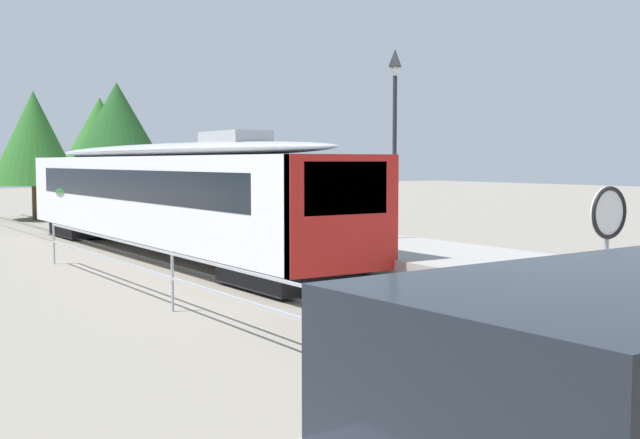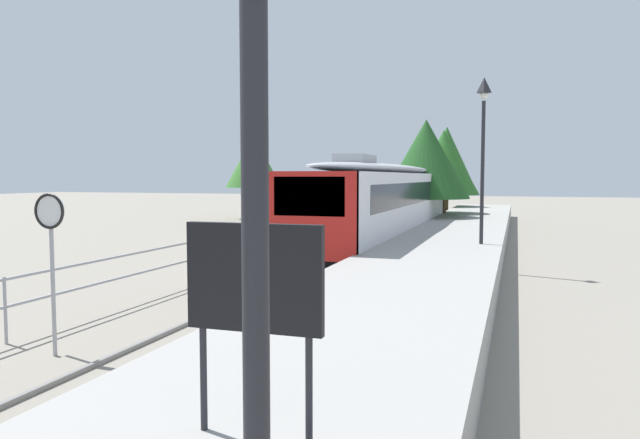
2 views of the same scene
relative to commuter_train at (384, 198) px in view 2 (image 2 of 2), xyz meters
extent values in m
plane|color=gray|center=(-3.00, -7.51, -2.15)|extent=(160.00, 160.00, 0.00)
cube|color=gray|center=(0.00, -7.51, -2.12)|extent=(3.20, 60.00, 0.06)
cube|color=slate|center=(-0.72, -7.51, -2.05)|extent=(0.08, 60.00, 0.08)
cube|color=slate|center=(0.72, -7.51, -2.05)|extent=(0.08, 60.00, 0.08)
cube|color=silver|center=(0.00, 0.11, -0.18)|extent=(2.80, 20.26, 2.55)
cube|color=red|center=(0.00, -9.92, -0.18)|extent=(2.80, 0.24, 2.55)
cube|color=black|center=(0.00, -10.00, 0.38)|extent=(2.13, 0.08, 1.12)
cube|color=black|center=(0.00, 0.11, 0.22)|extent=(2.82, 17.02, 0.92)
ellipsoid|color=#9EA0A5|center=(0.00, 0.11, 1.27)|extent=(2.69, 19.45, 0.44)
cube|color=#9EA0A5|center=(0.00, -4.96, 1.55)|extent=(1.10, 2.20, 0.36)
cube|color=#EAE5C6|center=(0.00, -9.99, -1.18)|extent=(1.00, 0.10, 0.20)
cube|color=black|center=(0.00, -7.62, -1.73)|extent=(2.24, 3.20, 0.55)
cube|color=black|center=(0.00, 7.83, -1.73)|extent=(2.24, 3.20, 0.55)
cube|color=#999691|center=(3.25, -7.51, -1.70)|extent=(3.90, 60.00, 0.90)
cylinder|color=#232328|center=(4.53, -23.63, 1.05)|extent=(0.12, 0.12, 4.60)
cylinder|color=#232328|center=(4.53, -6.03, 1.05)|extent=(0.12, 0.12, 4.60)
pyramid|color=#232328|center=(4.53, -6.03, 3.85)|extent=(0.34, 0.34, 0.50)
sphere|color=silver|center=(4.53, -6.03, 3.53)|extent=(0.24, 0.24, 0.24)
cylinder|color=#232328|center=(3.07, -21.53, -0.80)|extent=(0.06, 0.06, 0.90)
cylinder|color=#232328|center=(4.03, -21.53, -0.80)|extent=(0.06, 0.06, 0.90)
cube|color=black|center=(3.55, -21.53, 0.10)|extent=(1.20, 0.08, 0.90)
cylinder|color=#9EA0A5|center=(-1.90, -17.83, -1.05)|extent=(0.07, 0.07, 2.20)
cylinder|color=white|center=(-1.90, -17.85, 0.35)|extent=(0.60, 0.03, 0.60)
torus|color=black|center=(-1.90, -17.86, 0.35)|extent=(0.61, 0.05, 0.61)
cube|color=#9EA0A5|center=(-3.30, -17.51, -0.95)|extent=(0.05, 36.00, 0.05)
cube|color=#9EA0A5|center=(-3.30, -17.51, -1.46)|extent=(0.05, 36.00, 0.05)
cylinder|color=#9EA0A5|center=(-3.30, -17.51, -1.52)|extent=(0.06, 0.06, 1.25)
cylinder|color=#9EA0A5|center=(-3.30, -8.51, -1.52)|extent=(0.06, 0.06, 1.25)
cylinder|color=#9EA0A5|center=(-3.30, 0.49, -1.52)|extent=(0.06, 0.06, 1.25)
cylinder|color=brown|center=(0.87, 6.68, -1.19)|extent=(0.36, 0.36, 1.91)
cone|color=#1E4C1E|center=(0.87, 6.68, 1.90)|extent=(4.77, 4.77, 4.27)
cylinder|color=brown|center=(-12.73, 14.08, -1.00)|extent=(0.36, 0.36, 2.31)
cone|color=#38702D|center=(-12.73, 14.08, 2.05)|extent=(4.13, 4.13, 3.78)
cylinder|color=brown|center=(1.39, 10.39, -1.14)|extent=(0.36, 0.36, 2.01)
cone|color=#286023|center=(1.39, 10.39, 1.79)|extent=(4.26, 4.26, 3.85)
cylinder|color=brown|center=(0.63, 18.78, -1.21)|extent=(0.36, 0.36, 1.87)
cone|color=#286023|center=(0.63, 18.78, 2.16)|extent=(4.54, 4.54, 4.88)
camera|label=1|loc=(-9.59, -23.48, 0.93)|focal=44.07mm
camera|label=2|loc=(5.59, -25.97, 0.93)|focal=33.52mm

